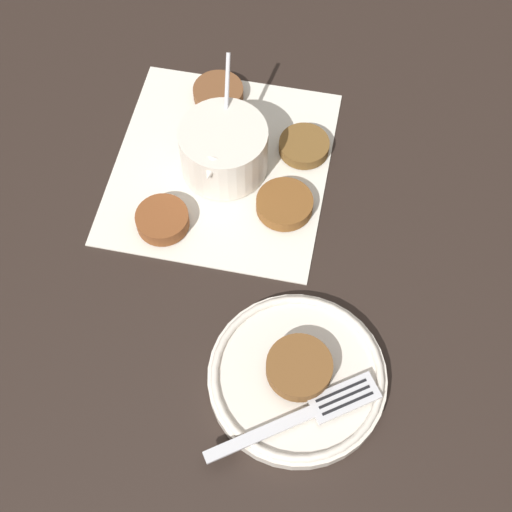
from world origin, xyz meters
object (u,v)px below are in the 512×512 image
fritter_on_plate (299,367)px  fork (311,412)px  sauce_bowl (224,151)px  serving_plate (297,377)px

fritter_on_plate → fork: bearing=30.0°
sauce_bowl → fritter_on_plate: (0.23, 0.15, -0.00)m
sauce_bowl → serving_plate: bearing=32.5°
sauce_bowl → fritter_on_plate: sauce_bowl is taller
sauce_bowl → serving_plate: (0.24, 0.15, -0.02)m
serving_plate → fork: fork is taller
fork → sauce_bowl: bearing=-147.5°
sauce_bowl → fritter_on_plate: size_ratio=2.05×
serving_plate → fork: bearing=32.6°
serving_plate → fork: 0.04m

